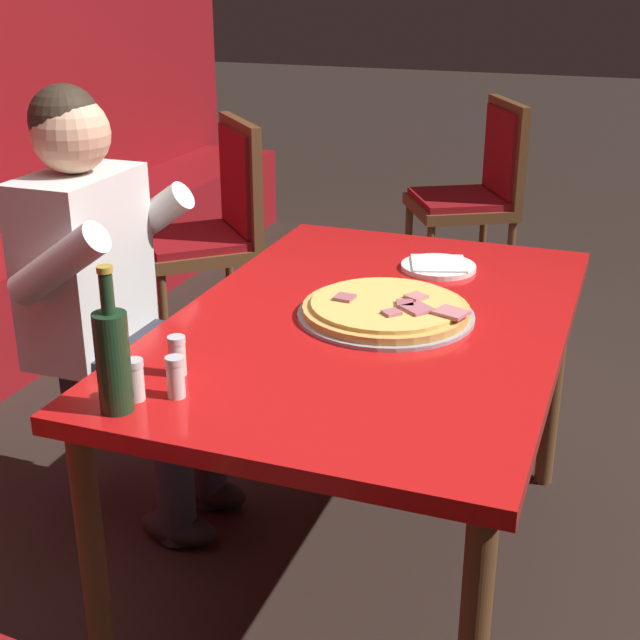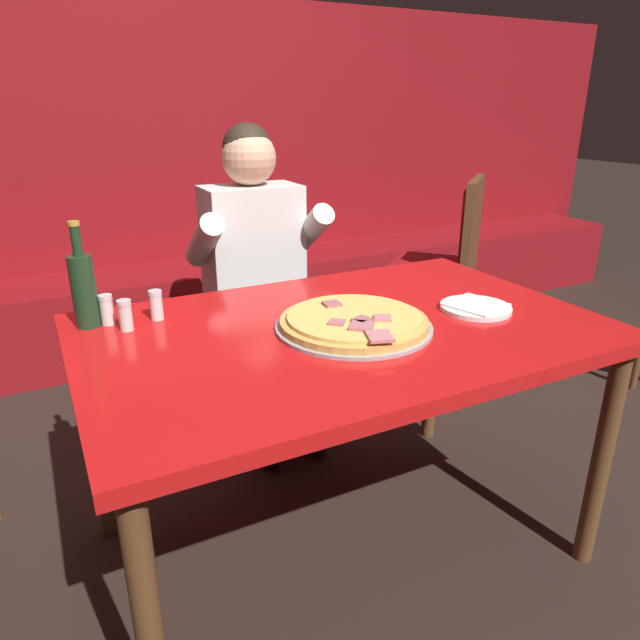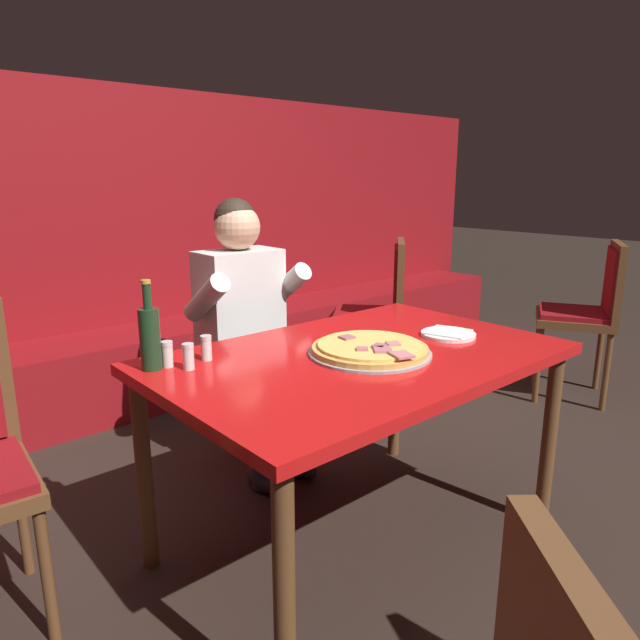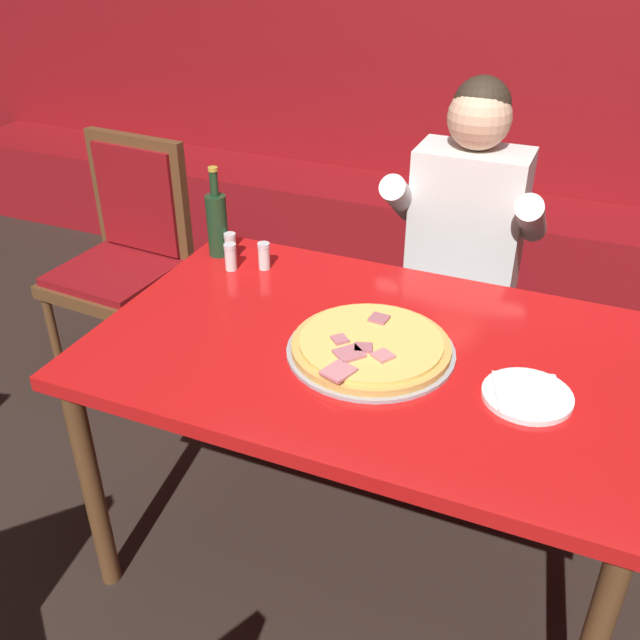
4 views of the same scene
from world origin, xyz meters
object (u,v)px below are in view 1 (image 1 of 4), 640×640
at_px(dining_chair_by_booth, 214,223).
at_px(dining_chair_near_right, 477,188).
at_px(main_dining_table, 370,346).
at_px(shaker_parmesan, 177,358).
at_px(pizza, 386,310).
at_px(diner_seated_blue_shirt, 113,294).
at_px(plate_white_paper, 438,266).
at_px(shaker_black_pepper, 135,382).
at_px(shaker_red_pepper_flakes, 176,379).
at_px(beer_bottle, 113,358).

xyz_separation_m(dining_chair_by_booth, dining_chair_near_right, (0.91, -0.90, 0.01)).
height_order(main_dining_table, shaker_parmesan, shaker_parmesan).
xyz_separation_m(main_dining_table, pizza, (0.01, -0.03, 0.09)).
bearing_deg(main_dining_table, diner_seated_blue_shirt, 85.69).
height_order(main_dining_table, pizza, pizza).
height_order(plate_white_paper, shaker_black_pepper, shaker_black_pepper).
bearing_deg(diner_seated_blue_shirt, shaker_red_pepper_flakes, -138.39).
distance_m(pizza, shaker_red_pepper_flakes, 0.62).
xyz_separation_m(pizza, dining_chair_near_right, (2.11, 0.17, -0.19)).
relative_size(shaker_parmesan, dining_chair_near_right, 0.09).
bearing_deg(beer_bottle, shaker_black_pepper, -13.18).
xyz_separation_m(pizza, dining_chair_by_booth, (1.20, 1.07, -0.20)).
height_order(beer_bottle, shaker_black_pepper, beer_bottle).
height_order(main_dining_table, beer_bottle, beer_bottle).
relative_size(shaker_black_pepper, dining_chair_by_booth, 0.09).
distance_m(pizza, shaker_parmesan, 0.56).
bearing_deg(pizza, dining_chair_near_right, 4.59).
relative_size(shaker_parmesan, diner_seated_blue_shirt, 0.07).
bearing_deg(pizza, diner_seated_blue_shirt, 86.83).
bearing_deg(dining_chair_near_right, diner_seated_blue_shirt, 162.93).
distance_m(main_dining_table, shaker_parmesan, 0.54).
xyz_separation_m(main_dining_table, beer_bottle, (-0.63, 0.32, 0.19)).
bearing_deg(dining_chair_by_booth, shaker_parmesan, -155.64).
xyz_separation_m(beer_bottle, dining_chair_by_booth, (1.84, 0.72, -0.30)).
bearing_deg(shaker_red_pepper_flakes, dining_chair_by_booth, 24.49).
distance_m(main_dining_table, beer_bottle, 0.73).
distance_m(shaker_parmesan, dining_chair_near_right, 2.59).
bearing_deg(shaker_red_pepper_flakes, diner_seated_blue_shirt, 41.61).
distance_m(dining_chair_by_booth, dining_chair_near_right, 1.28).
relative_size(shaker_red_pepper_flakes, dining_chair_near_right, 0.09).
relative_size(pizza, shaker_parmesan, 5.01).
xyz_separation_m(plate_white_paper, diner_seated_blue_shirt, (-0.35, 0.84, -0.07)).
height_order(pizza, dining_chair_near_right, dining_chair_near_right).
relative_size(beer_bottle, dining_chair_by_booth, 0.30).
bearing_deg(shaker_red_pepper_flakes, dining_chair_near_right, -2.19).
bearing_deg(pizza, dining_chair_by_booth, 41.78).
height_order(plate_white_paper, beer_bottle, beer_bottle).
bearing_deg(dining_chair_by_booth, dining_chair_near_right, -44.56).
distance_m(plate_white_paper, shaker_red_pepper_flakes, 1.00).
distance_m(pizza, plate_white_paper, 0.40).
bearing_deg(plate_white_paper, dining_chair_by_booth, 54.18).
bearing_deg(dining_chair_near_right, beer_bottle, 176.22).
xyz_separation_m(main_dining_table, shaker_parmesan, (-0.45, 0.28, 0.12)).
relative_size(plate_white_paper, shaker_red_pepper_flakes, 2.44).
bearing_deg(diner_seated_blue_shirt, dining_chair_by_booth, 12.97).
bearing_deg(shaker_parmesan, plate_white_paper, -22.36).
distance_m(plate_white_paper, shaker_parmesan, 0.93).
bearing_deg(shaker_red_pepper_flakes, main_dining_table, -23.66).
relative_size(plate_white_paper, dining_chair_by_booth, 0.21).
relative_size(main_dining_table, shaker_red_pepper_flakes, 16.57).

